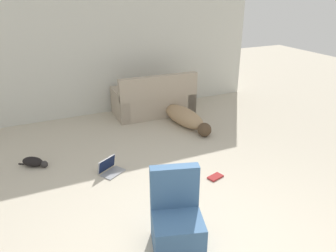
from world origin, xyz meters
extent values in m
cube|color=beige|center=(0.00, 4.72, 1.30)|extent=(7.47, 0.06, 2.60)
cube|color=tan|center=(1.11, 4.19, 0.23)|extent=(1.72, 0.90, 0.46)
cube|color=tan|center=(1.10, 3.82, 0.70)|extent=(1.70, 0.19, 0.48)
cube|color=tan|center=(1.86, 4.16, 0.30)|extent=(0.23, 0.85, 0.60)
cube|color=tan|center=(0.36, 4.21, 0.30)|extent=(0.23, 0.85, 0.60)
ellipsoid|color=#A38460|center=(1.41, 3.31, 0.18)|extent=(0.56, 1.24, 0.36)
sphere|color=#493726|center=(1.51, 2.65, 0.13)|extent=(0.30, 0.30, 0.26)
cylinder|color=#A38460|center=(1.31, 4.05, 0.02)|extent=(0.09, 0.30, 0.05)
ellipsoid|color=black|center=(-1.50, 2.82, 0.08)|extent=(0.38, 0.34, 0.15)
sphere|color=#2D2B2B|center=(-1.34, 2.71, 0.05)|extent=(0.15, 0.15, 0.11)
cylinder|color=black|center=(-1.67, 2.95, 0.01)|extent=(0.08, 0.07, 0.02)
cube|color=gray|center=(-0.42, 2.08, 0.01)|extent=(0.41, 0.36, 0.02)
cube|color=gray|center=(-0.49, 2.19, 0.12)|extent=(0.33, 0.23, 0.21)
cube|color=#0F1938|center=(-0.48, 2.18, 0.12)|extent=(0.30, 0.20, 0.19)
cube|color=maroon|center=(0.92, 1.33, 0.01)|extent=(0.26, 0.19, 0.02)
cube|color=#385B84|center=(-0.21, 0.31, 0.20)|extent=(0.65, 0.65, 0.40)
cube|color=#385B84|center=(-0.15, 0.52, 0.64)|extent=(0.54, 0.26, 0.49)
camera|label=1|loc=(-1.45, -2.14, 2.63)|focal=35.00mm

